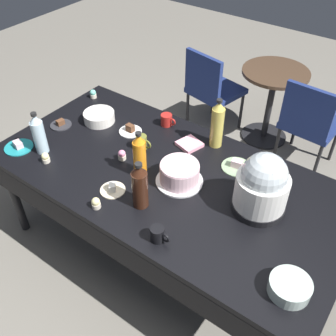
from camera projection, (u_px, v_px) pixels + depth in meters
ground at (168, 250)px, 2.87m from camera, size 9.00×9.00×0.00m
potluck_table at (168, 182)px, 2.42m from camera, size 2.20×1.10×0.75m
frosted_layer_cake at (179, 174)px, 2.29m from camera, size 0.28×0.28×0.13m
slow_cooker at (262, 186)px, 2.06m from camera, size 0.30×0.30×0.36m
glass_salad_bowl at (290, 287)px, 1.76m from camera, size 0.19×0.19×0.07m
ceramic_snack_bowl at (99, 117)px, 2.79m from camera, size 0.22×0.22×0.07m
dessert_plate_charcoal at (61, 124)px, 2.77m from camera, size 0.15×0.15×0.05m
dessert_plate_white at (130, 130)px, 2.71m from camera, size 0.16×0.16×0.06m
dessert_plate_cream at (113, 189)px, 2.27m from camera, size 0.15×0.15×0.05m
dessert_plate_sage at (237, 166)px, 2.42m from camera, size 0.19×0.19×0.06m
dessert_plate_teal at (19, 146)px, 2.57m from camera, size 0.19×0.19×0.05m
cupcake_vanilla at (93, 94)px, 3.04m from camera, size 0.05×0.05×0.07m
cupcake_rose at (122, 155)px, 2.47m from camera, size 0.05×0.05×0.07m
cupcake_cocoa at (45, 158)px, 2.45m from camera, size 0.05×0.05×0.07m
cupcake_lemon at (96, 203)px, 2.15m from camera, size 0.05×0.05×0.07m
soda_bottle_orange_juice at (140, 155)px, 2.29m from camera, size 0.08×0.08×0.31m
soda_bottle_water at (39, 134)px, 2.46m from camera, size 0.08×0.08×0.29m
soda_bottle_ginger_ale at (217, 125)px, 2.50m from camera, size 0.08×0.08×0.34m
soda_bottle_cola at (140, 186)px, 2.10m from camera, size 0.09×0.09×0.30m
coffee_mug_olive at (142, 142)px, 2.54m from camera, size 0.11×0.07×0.10m
coffee_mug_black at (158, 234)px, 1.98m from camera, size 0.11×0.07×0.08m
coffee_mug_red at (167, 120)px, 2.75m from camera, size 0.12×0.08×0.08m
paper_napkin_stack at (189, 144)px, 2.59m from camera, size 0.17×0.17×0.02m
maroon_chair_left at (211, 87)px, 3.71m from camera, size 0.52×0.52×0.85m
maroon_chair_right at (310, 121)px, 3.28m from camera, size 0.47×0.47×0.85m
round_cafe_table at (272, 93)px, 3.61m from camera, size 0.60×0.60×0.72m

